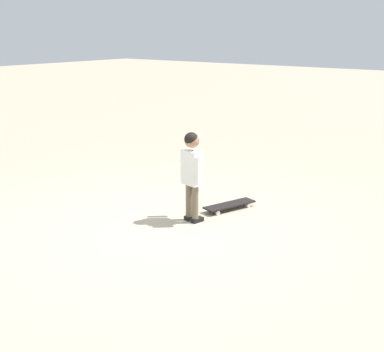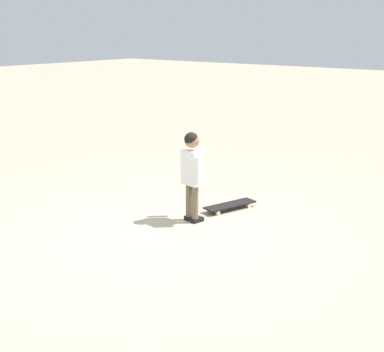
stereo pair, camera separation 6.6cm
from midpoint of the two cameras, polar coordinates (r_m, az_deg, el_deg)
The scene contains 3 objects.
ground_plane at distance 5.96m, azimuth -3.19°, elevation -5.99°, with size 50.00×50.00×0.00m, color tan.
child_person at distance 6.07m, azimuth 0.32°, elevation 0.97°, with size 0.28×0.33×1.06m.
skateboard at distance 6.66m, azimuth 4.36°, elevation -3.12°, with size 0.73×0.39×0.07m.
Camera 2 is at (-4.13, -3.71, 2.18)m, focal length 49.88 mm.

